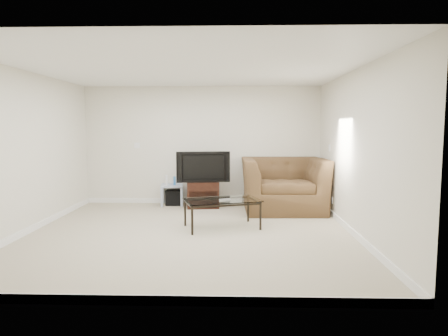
{
  "coord_description": "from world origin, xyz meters",
  "views": [
    {
      "loc": [
        0.7,
        -6.0,
        1.64
      ],
      "look_at": [
        0.5,
        1.2,
        0.9
      ],
      "focal_mm": 32.0,
      "sensor_mm": 36.0,
      "label": 1
    }
  ],
  "objects_px": {
    "television": "(203,166)",
    "coffee_table": "(222,214)",
    "side_table": "(172,195)",
    "tv_stand": "(203,194)",
    "recliner": "(284,175)",
    "subwoofer": "(173,198)"
  },
  "relations": [
    {
      "from": "tv_stand",
      "to": "coffee_table",
      "type": "relative_size",
      "value": 0.54
    },
    {
      "from": "coffee_table",
      "to": "television",
      "type": "bearing_deg",
      "value": 105.13
    },
    {
      "from": "tv_stand",
      "to": "subwoofer",
      "type": "relative_size",
      "value": 2.08
    },
    {
      "from": "recliner",
      "to": "subwoofer",
      "type": "bearing_deg",
      "value": 165.26
    },
    {
      "from": "tv_stand",
      "to": "recliner",
      "type": "height_order",
      "value": "recliner"
    },
    {
      "from": "tv_stand",
      "to": "side_table",
      "type": "xyz_separation_m",
      "value": [
        -0.67,
        0.23,
        -0.05
      ]
    },
    {
      "from": "tv_stand",
      "to": "television",
      "type": "distance_m",
      "value": 0.58
    },
    {
      "from": "television",
      "to": "side_table",
      "type": "xyz_separation_m",
      "value": [
        -0.67,
        0.26,
        -0.63
      ]
    },
    {
      "from": "television",
      "to": "side_table",
      "type": "relative_size",
      "value": 2.22
    },
    {
      "from": "side_table",
      "to": "recliner",
      "type": "xyz_separation_m",
      "value": [
        2.28,
        -0.51,
        0.48
      ]
    },
    {
      "from": "side_table",
      "to": "television",
      "type": "bearing_deg",
      "value": -20.84
    },
    {
      "from": "television",
      "to": "recliner",
      "type": "bearing_deg",
      "value": -18.0
    },
    {
      "from": "television",
      "to": "coffee_table",
      "type": "bearing_deg",
      "value": -84.07
    },
    {
      "from": "tv_stand",
      "to": "recliner",
      "type": "xyz_separation_m",
      "value": [
        1.61,
        -0.28,
        0.43
      ]
    },
    {
      "from": "television",
      "to": "recliner",
      "type": "distance_m",
      "value": 1.63
    },
    {
      "from": "television",
      "to": "coffee_table",
      "type": "relative_size",
      "value": 0.84
    },
    {
      "from": "tv_stand",
      "to": "subwoofer",
      "type": "distance_m",
      "value": 0.7
    },
    {
      "from": "tv_stand",
      "to": "television",
      "type": "height_order",
      "value": "television"
    },
    {
      "from": "coffee_table",
      "to": "side_table",
      "type": "bearing_deg",
      "value": 120.48
    },
    {
      "from": "tv_stand",
      "to": "recliner",
      "type": "relative_size",
      "value": 0.4
    },
    {
      "from": "tv_stand",
      "to": "television",
      "type": "relative_size",
      "value": 0.64
    },
    {
      "from": "subwoofer",
      "to": "recliner",
      "type": "xyz_separation_m",
      "value": [
        2.26,
        -0.53,
        0.54
      ]
    }
  ]
}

